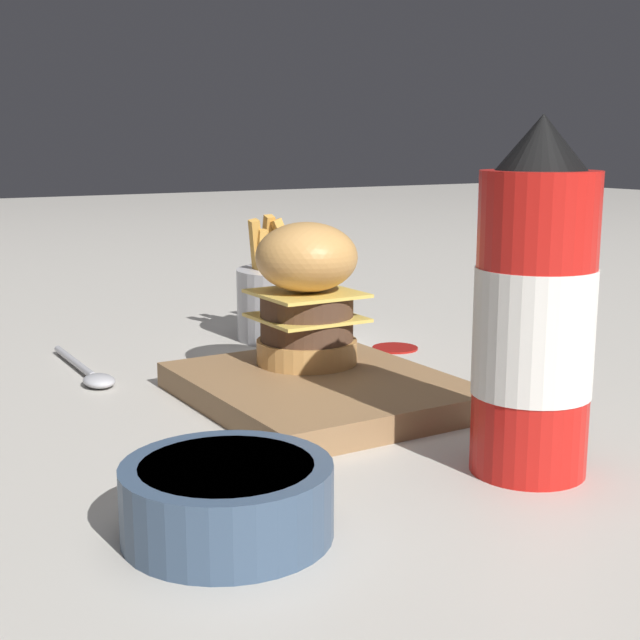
{
  "coord_description": "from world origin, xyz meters",
  "views": [
    {
      "loc": [
        0.62,
        -0.37,
        0.22
      ],
      "look_at": [
        -0.01,
        0.01,
        0.07
      ],
      "focal_mm": 50.0,
      "sensor_mm": 36.0,
      "label": 1
    }
  ],
  "objects_px": {
    "burger": "(307,292)",
    "fries_basket": "(287,301)",
    "side_bowl": "(227,497)",
    "spoon": "(90,374)",
    "ketchup_bottle": "(534,316)",
    "serving_board": "(320,390)"
  },
  "relations": [
    {
      "from": "side_bowl",
      "to": "serving_board",
      "type": "bearing_deg",
      "value": 137.58
    },
    {
      "from": "serving_board",
      "to": "spoon",
      "type": "bearing_deg",
      "value": -139.75
    },
    {
      "from": "burger",
      "to": "ketchup_bottle",
      "type": "xyz_separation_m",
      "value": [
        0.26,
        0.02,
        0.02
      ]
    },
    {
      "from": "burger",
      "to": "spoon",
      "type": "bearing_deg",
      "value": -127.19
    },
    {
      "from": "burger",
      "to": "fries_basket",
      "type": "relative_size",
      "value": 0.91
    },
    {
      "from": "ketchup_bottle",
      "to": "spoon",
      "type": "distance_m",
      "value": 0.44
    },
    {
      "from": "burger",
      "to": "side_bowl",
      "type": "bearing_deg",
      "value": -38.49
    },
    {
      "from": "serving_board",
      "to": "burger",
      "type": "relative_size",
      "value": 1.89
    },
    {
      "from": "fries_basket",
      "to": "side_bowl",
      "type": "height_order",
      "value": "fries_basket"
    },
    {
      "from": "ketchup_bottle",
      "to": "side_bowl",
      "type": "bearing_deg",
      "value": -93.45
    },
    {
      "from": "fries_basket",
      "to": "side_bowl",
      "type": "distance_m",
      "value": 0.52
    },
    {
      "from": "serving_board",
      "to": "side_bowl",
      "type": "xyz_separation_m",
      "value": [
        0.2,
        -0.18,
        0.01
      ]
    },
    {
      "from": "spoon",
      "to": "side_bowl",
      "type": "bearing_deg",
      "value": -4.5
    },
    {
      "from": "side_bowl",
      "to": "spoon",
      "type": "relative_size",
      "value": 0.72
    },
    {
      "from": "burger",
      "to": "serving_board",
      "type": "bearing_deg",
      "value": -17.9
    },
    {
      "from": "ketchup_bottle",
      "to": "fries_basket",
      "type": "height_order",
      "value": "ketchup_bottle"
    },
    {
      "from": "burger",
      "to": "side_bowl",
      "type": "xyz_separation_m",
      "value": [
        0.25,
        -0.2,
        -0.06
      ]
    },
    {
      "from": "serving_board",
      "to": "ketchup_bottle",
      "type": "height_order",
      "value": "ketchup_bottle"
    },
    {
      "from": "spoon",
      "to": "fries_basket",
      "type": "bearing_deg",
      "value": 105.05
    },
    {
      "from": "ketchup_bottle",
      "to": "spoon",
      "type": "relative_size",
      "value": 1.42
    },
    {
      "from": "fries_basket",
      "to": "side_bowl",
      "type": "bearing_deg",
      "value": -32.87
    },
    {
      "from": "burger",
      "to": "ketchup_bottle",
      "type": "relative_size",
      "value": 0.54
    }
  ]
}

